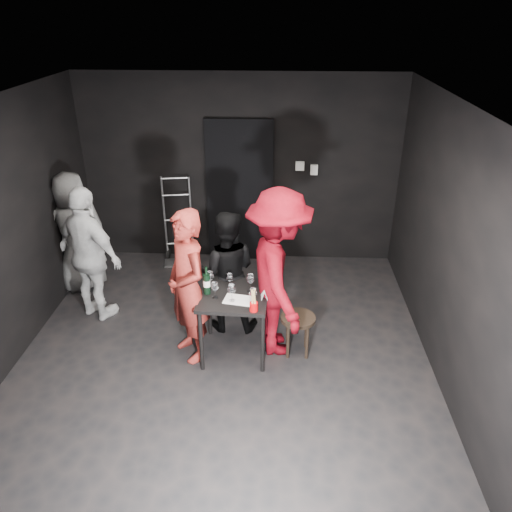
{
  "coord_description": "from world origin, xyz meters",
  "views": [
    {
      "loc": [
        0.57,
        -4.35,
        3.51
      ],
      "look_at": [
        0.34,
        0.25,
        1.15
      ],
      "focal_mm": 35.0,
      "sensor_mm": 36.0,
      "label": 1
    }
  ],
  "objects_px": {
    "tasting_table": "(234,302)",
    "stool": "(298,323)",
    "wine_bottle": "(207,283)",
    "server_red": "(187,277)",
    "breadstick_cup": "(254,301)",
    "hand_truck": "(180,247)",
    "woman_black": "(226,273)",
    "bystander_grey": "(75,228)",
    "man_maroon": "(279,254)",
    "bystander_cream": "(89,247)"
  },
  "relations": [
    {
      "from": "man_maroon",
      "to": "wine_bottle",
      "type": "distance_m",
      "value": 0.82
    },
    {
      "from": "woman_black",
      "to": "man_maroon",
      "type": "bearing_deg",
      "value": 147.51
    },
    {
      "from": "bystander_grey",
      "to": "breadstick_cup",
      "type": "height_order",
      "value": "bystander_grey"
    },
    {
      "from": "server_red",
      "to": "wine_bottle",
      "type": "relative_size",
      "value": 6.2
    },
    {
      "from": "server_red",
      "to": "man_maroon",
      "type": "relative_size",
      "value": 0.82
    },
    {
      "from": "hand_truck",
      "to": "breadstick_cup",
      "type": "distance_m",
      "value": 2.82
    },
    {
      "from": "tasting_table",
      "to": "stool",
      "type": "height_order",
      "value": "tasting_table"
    },
    {
      "from": "hand_truck",
      "to": "stool",
      "type": "relative_size",
      "value": 2.78
    },
    {
      "from": "bystander_cream",
      "to": "bystander_grey",
      "type": "height_order",
      "value": "bystander_cream"
    },
    {
      "from": "tasting_table",
      "to": "man_maroon",
      "type": "xyz_separation_m",
      "value": [
        0.47,
        0.11,
        0.53
      ]
    },
    {
      "from": "man_maroon",
      "to": "bystander_grey",
      "type": "xyz_separation_m",
      "value": [
        -2.66,
        1.21,
        -0.3
      ]
    },
    {
      "from": "server_red",
      "to": "bystander_cream",
      "type": "xyz_separation_m",
      "value": [
        -1.28,
        0.7,
        -0.03
      ]
    },
    {
      "from": "breadstick_cup",
      "to": "stool",
      "type": "bearing_deg",
      "value": 34.97
    },
    {
      "from": "woman_black",
      "to": "wine_bottle",
      "type": "height_order",
      "value": "woman_black"
    },
    {
      "from": "bystander_cream",
      "to": "bystander_grey",
      "type": "xyz_separation_m",
      "value": [
        -0.43,
        0.68,
        -0.06
      ]
    },
    {
      "from": "woman_black",
      "to": "breadstick_cup",
      "type": "bearing_deg",
      "value": 114.18
    },
    {
      "from": "woman_black",
      "to": "wine_bottle",
      "type": "distance_m",
      "value": 0.53
    },
    {
      "from": "hand_truck",
      "to": "breadstick_cup",
      "type": "height_order",
      "value": "hand_truck"
    },
    {
      "from": "stool",
      "to": "woman_black",
      "type": "bearing_deg",
      "value": 149.75
    },
    {
      "from": "woman_black",
      "to": "breadstick_cup",
      "type": "distance_m",
      "value": 0.89
    },
    {
      "from": "bystander_cream",
      "to": "wine_bottle",
      "type": "height_order",
      "value": "bystander_cream"
    },
    {
      "from": "wine_bottle",
      "to": "stool",
      "type": "bearing_deg",
      "value": 0.74
    },
    {
      "from": "tasting_table",
      "to": "wine_bottle",
      "type": "distance_m",
      "value": 0.36
    },
    {
      "from": "bystander_grey",
      "to": "breadstick_cup",
      "type": "xyz_separation_m",
      "value": [
        2.42,
        -1.63,
        -0.01
      ]
    },
    {
      "from": "hand_truck",
      "to": "breadstick_cup",
      "type": "bearing_deg",
      "value": -73.57
    },
    {
      "from": "woman_black",
      "to": "bystander_cream",
      "type": "xyz_separation_m",
      "value": [
        -1.63,
        0.15,
        0.21
      ]
    },
    {
      "from": "bystander_grey",
      "to": "wine_bottle",
      "type": "xyz_separation_m",
      "value": [
        1.91,
        -1.32,
        -0.01
      ]
    },
    {
      "from": "bystander_grey",
      "to": "wine_bottle",
      "type": "height_order",
      "value": "bystander_grey"
    },
    {
      "from": "stool",
      "to": "woman_black",
      "type": "relative_size",
      "value": 0.32
    },
    {
      "from": "bystander_cream",
      "to": "breadstick_cup",
      "type": "relative_size",
      "value": 7.28
    },
    {
      "from": "stool",
      "to": "wine_bottle",
      "type": "relative_size",
      "value": 1.5
    },
    {
      "from": "wine_bottle",
      "to": "man_maroon",
      "type": "bearing_deg",
      "value": 8.09
    },
    {
      "from": "tasting_table",
      "to": "stool",
      "type": "xyz_separation_m",
      "value": [
        0.69,
        0.02,
        -0.27
      ]
    },
    {
      "from": "hand_truck",
      "to": "woman_black",
      "type": "height_order",
      "value": "woman_black"
    },
    {
      "from": "stool",
      "to": "bystander_grey",
      "type": "relative_size",
      "value": 0.27
    },
    {
      "from": "bystander_cream",
      "to": "hand_truck",
      "type": "bearing_deg",
      "value": -86.45
    },
    {
      "from": "stool",
      "to": "hand_truck",
      "type": "bearing_deg",
      "value": 128.82
    },
    {
      "from": "server_red",
      "to": "bystander_cream",
      "type": "relative_size",
      "value": 1.03
    },
    {
      "from": "breadstick_cup",
      "to": "server_red",
      "type": "bearing_deg",
      "value": 160.5
    },
    {
      "from": "bystander_cream",
      "to": "wine_bottle",
      "type": "bearing_deg",
      "value": -173.52
    },
    {
      "from": "man_maroon",
      "to": "breadstick_cup",
      "type": "xyz_separation_m",
      "value": [
        -0.24,
        -0.42,
        -0.31
      ]
    },
    {
      "from": "server_red",
      "to": "breadstick_cup",
      "type": "relative_size",
      "value": 7.51
    },
    {
      "from": "bystander_grey",
      "to": "tasting_table",
      "type": "bearing_deg",
      "value": 112.7
    },
    {
      "from": "man_maroon",
      "to": "tasting_table",
      "type": "bearing_deg",
      "value": 90.24
    },
    {
      "from": "server_red",
      "to": "woman_black",
      "type": "bearing_deg",
      "value": 112.24
    },
    {
      "from": "bystander_cream",
      "to": "stool",
      "type": "bearing_deg",
      "value": -164.45
    },
    {
      "from": "bystander_grey",
      "to": "breadstick_cup",
      "type": "bearing_deg",
      "value": 109.88
    },
    {
      "from": "tasting_table",
      "to": "bystander_cream",
      "type": "xyz_separation_m",
      "value": [
        -1.76,
        0.64,
        0.29
      ]
    },
    {
      "from": "breadstick_cup",
      "to": "bystander_grey",
      "type": "bearing_deg",
      "value": 145.95
    },
    {
      "from": "server_red",
      "to": "wine_bottle",
      "type": "xyz_separation_m",
      "value": [
        0.19,
        0.06,
        -0.1
      ]
    }
  ]
}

